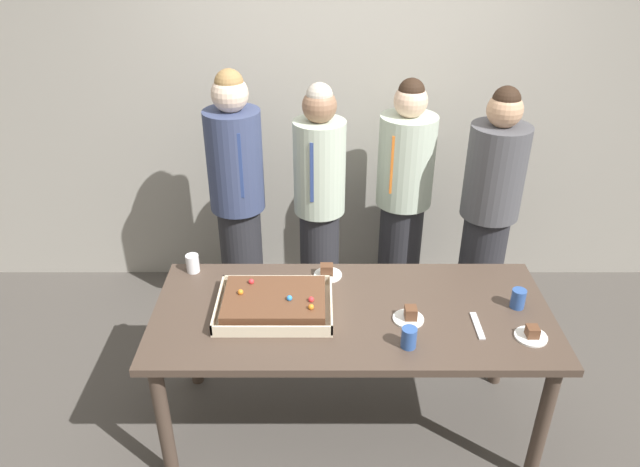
# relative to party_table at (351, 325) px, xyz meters

# --- Properties ---
(ground_plane) EXTENTS (12.00, 12.00, 0.00)m
(ground_plane) POSITION_rel_party_table_xyz_m (0.00, 0.00, -0.70)
(ground_plane) COLOR #4C4742
(interior_back_panel) EXTENTS (8.00, 0.12, 3.00)m
(interior_back_panel) POSITION_rel_party_table_xyz_m (0.00, 1.60, 0.80)
(interior_back_panel) COLOR #9E998E
(interior_back_panel) RESTS_ON ground_plane
(party_table) EXTENTS (1.96, 0.85, 0.79)m
(party_table) POSITION_rel_party_table_xyz_m (0.00, 0.00, 0.00)
(party_table) COLOR #47382D
(party_table) RESTS_ON ground_plane
(sheet_cake) EXTENTS (0.56, 0.43, 0.11)m
(sheet_cake) POSITION_rel_party_table_xyz_m (-0.38, 0.01, 0.13)
(sheet_cake) COLOR beige
(sheet_cake) RESTS_ON party_table
(plated_slice_near_left) EXTENTS (0.15, 0.15, 0.06)m
(plated_slice_near_left) POSITION_rel_party_table_xyz_m (0.82, -0.21, 0.11)
(plated_slice_near_left) COLOR white
(plated_slice_near_left) RESTS_ON party_table
(plated_slice_near_right) EXTENTS (0.15, 0.15, 0.07)m
(plated_slice_near_right) POSITION_rel_party_table_xyz_m (-0.12, 0.31, 0.11)
(plated_slice_near_right) COLOR white
(plated_slice_near_right) RESTS_ON party_table
(plated_slice_far_left) EXTENTS (0.15, 0.15, 0.07)m
(plated_slice_far_left) POSITION_rel_party_table_xyz_m (0.27, -0.07, 0.11)
(plated_slice_far_left) COLOR white
(plated_slice_far_left) RESTS_ON party_table
(drink_cup_nearest) EXTENTS (0.07, 0.07, 0.10)m
(drink_cup_nearest) POSITION_rel_party_table_xyz_m (0.24, -0.27, 0.14)
(drink_cup_nearest) COLOR #2D5199
(drink_cup_nearest) RESTS_ON party_table
(drink_cup_middle) EXTENTS (0.07, 0.07, 0.10)m
(drink_cup_middle) POSITION_rel_party_table_xyz_m (-0.85, 0.35, 0.14)
(drink_cup_middle) COLOR white
(drink_cup_middle) RESTS_ON party_table
(drink_cup_far_end) EXTENTS (0.07, 0.07, 0.10)m
(drink_cup_far_end) POSITION_rel_party_table_xyz_m (0.82, 0.03, 0.14)
(drink_cup_far_end) COLOR #2D5199
(drink_cup_far_end) RESTS_ON party_table
(cake_server_utensil) EXTENTS (0.03, 0.20, 0.01)m
(cake_server_utensil) POSITION_rel_party_table_xyz_m (0.59, -0.12, 0.09)
(cake_server_utensil) COLOR silver
(cake_server_utensil) RESTS_ON party_table
(person_serving_front) EXTENTS (0.31, 0.31, 1.66)m
(person_serving_front) POSITION_rel_party_table_xyz_m (-0.16, 0.92, 0.18)
(person_serving_front) COLOR #28282D
(person_serving_front) RESTS_ON ground_plane
(person_green_shirt_behind) EXTENTS (0.34, 0.34, 1.72)m
(person_green_shirt_behind) POSITION_rel_party_table_xyz_m (-0.68, 1.00, 0.20)
(person_green_shirt_behind) COLOR #28282D
(person_green_shirt_behind) RESTS_ON ground_plane
(person_striped_tie_right) EXTENTS (0.35, 0.35, 1.65)m
(person_striped_tie_right) POSITION_rel_party_table_xyz_m (0.88, 0.88, 0.16)
(person_striped_tie_right) COLOR #28282D
(person_striped_tie_right) RESTS_ON ground_plane
(person_far_right_suit) EXTENTS (0.36, 0.36, 1.63)m
(person_far_right_suit) POSITION_rel_party_table_xyz_m (0.39, 1.15, 0.14)
(person_far_right_suit) COLOR #28282D
(person_far_right_suit) RESTS_ON ground_plane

